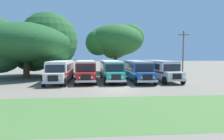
{
  "coord_description": "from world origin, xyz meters",
  "views": [
    {
      "loc": [
        -2.23,
        -20.49,
        3.54
      ],
      "look_at": [
        0.0,
        6.1,
        1.6
      ],
      "focal_mm": 31.75,
      "sensor_mm": 36.0,
      "label": 1
    }
  ],
  "objects_px": {
    "parked_bus_slot_0": "(61,70)",
    "parked_bus_slot_4": "(159,69)",
    "broad_shade_tree": "(116,41)",
    "utility_pole": "(183,53)",
    "parked_bus_slot_3": "(137,69)",
    "secondary_tree": "(29,44)",
    "parked_bus_slot_2": "(111,69)",
    "parked_bus_slot_1": "(86,69)"
  },
  "relations": [
    {
      "from": "parked_bus_slot_0",
      "to": "parked_bus_slot_2",
      "type": "relative_size",
      "value": 1.0
    },
    {
      "from": "secondary_tree",
      "to": "parked_bus_slot_2",
      "type": "bearing_deg",
      "value": -22.43
    },
    {
      "from": "parked_bus_slot_1",
      "to": "broad_shade_tree",
      "type": "distance_m",
      "value": 15.41
    },
    {
      "from": "parked_bus_slot_2",
      "to": "parked_bus_slot_3",
      "type": "relative_size",
      "value": 1.0
    },
    {
      "from": "broad_shade_tree",
      "to": "secondary_tree",
      "type": "bearing_deg",
      "value": -151.8
    },
    {
      "from": "secondary_tree",
      "to": "utility_pole",
      "type": "xyz_separation_m",
      "value": [
        25.16,
        -2.18,
        -1.47
      ]
    },
    {
      "from": "utility_pole",
      "to": "parked_bus_slot_4",
      "type": "bearing_deg",
      "value": -147.94
    },
    {
      "from": "parked_bus_slot_0",
      "to": "parked_bus_slot_1",
      "type": "relative_size",
      "value": 1.0
    },
    {
      "from": "utility_pole",
      "to": "parked_bus_slot_3",
      "type": "bearing_deg",
      "value": -156.51
    },
    {
      "from": "parked_bus_slot_0",
      "to": "utility_pole",
      "type": "relative_size",
      "value": 1.44
    },
    {
      "from": "parked_bus_slot_2",
      "to": "parked_bus_slot_4",
      "type": "relative_size",
      "value": 1.0
    },
    {
      "from": "parked_bus_slot_1",
      "to": "parked_bus_slot_4",
      "type": "distance_m",
      "value": 10.68
    },
    {
      "from": "parked_bus_slot_4",
      "to": "utility_pole",
      "type": "relative_size",
      "value": 1.45
    },
    {
      "from": "parked_bus_slot_0",
      "to": "utility_pole",
      "type": "distance_m",
      "value": 19.56
    },
    {
      "from": "parked_bus_slot_4",
      "to": "broad_shade_tree",
      "type": "bearing_deg",
      "value": -162.58
    },
    {
      "from": "broad_shade_tree",
      "to": "utility_pole",
      "type": "xyz_separation_m",
      "value": [
        10.01,
        -10.3,
        -2.61
      ]
    },
    {
      "from": "parked_bus_slot_0",
      "to": "broad_shade_tree",
      "type": "distance_m",
      "value": 17.51
    },
    {
      "from": "parked_bus_slot_1",
      "to": "parked_bus_slot_3",
      "type": "xyz_separation_m",
      "value": [
        7.21,
        -0.57,
        0.0
      ]
    },
    {
      "from": "parked_bus_slot_4",
      "to": "utility_pole",
      "type": "xyz_separation_m",
      "value": [
        5.01,
        3.14,
        2.43
      ]
    },
    {
      "from": "parked_bus_slot_0",
      "to": "broad_shade_tree",
      "type": "xyz_separation_m",
      "value": [
        9.01,
        14.14,
        5.04
      ]
    },
    {
      "from": "parked_bus_slot_0",
      "to": "secondary_tree",
      "type": "xyz_separation_m",
      "value": [
        -6.14,
        6.01,
        3.9
      ]
    },
    {
      "from": "parked_bus_slot_3",
      "to": "secondary_tree",
      "type": "height_order",
      "value": "secondary_tree"
    },
    {
      "from": "parked_bus_slot_2",
      "to": "secondary_tree",
      "type": "height_order",
      "value": "secondary_tree"
    },
    {
      "from": "parked_bus_slot_4",
      "to": "secondary_tree",
      "type": "relative_size",
      "value": 0.68
    },
    {
      "from": "parked_bus_slot_0",
      "to": "parked_bus_slot_2",
      "type": "bearing_deg",
      "value": 94.36
    },
    {
      "from": "parked_bus_slot_0",
      "to": "parked_bus_slot_4",
      "type": "bearing_deg",
      "value": 92.04
    },
    {
      "from": "parked_bus_slot_0",
      "to": "broad_shade_tree",
      "type": "relative_size",
      "value": 0.87
    },
    {
      "from": "secondary_tree",
      "to": "parked_bus_slot_1",
      "type": "bearing_deg",
      "value": -29.17
    },
    {
      "from": "parked_bus_slot_3",
      "to": "secondary_tree",
      "type": "relative_size",
      "value": 0.68
    },
    {
      "from": "broad_shade_tree",
      "to": "parked_bus_slot_2",
      "type": "bearing_deg",
      "value": -98.82
    },
    {
      "from": "parked_bus_slot_1",
      "to": "parked_bus_slot_2",
      "type": "xyz_separation_m",
      "value": [
        3.58,
        -0.1,
        0.0
      ]
    },
    {
      "from": "parked_bus_slot_0",
      "to": "parked_bus_slot_3",
      "type": "distance_m",
      "value": 10.55
    },
    {
      "from": "parked_bus_slot_1",
      "to": "parked_bus_slot_2",
      "type": "relative_size",
      "value": 1.0
    },
    {
      "from": "parked_bus_slot_1",
      "to": "parked_bus_slot_3",
      "type": "bearing_deg",
      "value": 82.94
    },
    {
      "from": "parked_bus_slot_1",
      "to": "utility_pole",
      "type": "distance_m",
      "value": 16.17
    },
    {
      "from": "parked_bus_slot_1",
      "to": "broad_shade_tree",
      "type": "bearing_deg",
      "value": 154.55
    },
    {
      "from": "parked_bus_slot_2",
      "to": "secondary_tree",
      "type": "distance_m",
      "value": 14.65
    },
    {
      "from": "parked_bus_slot_0",
      "to": "parked_bus_slot_4",
      "type": "xyz_separation_m",
      "value": [
        14.01,
        0.7,
        0.0
      ]
    },
    {
      "from": "parked_bus_slot_3",
      "to": "broad_shade_tree",
      "type": "distance_m",
      "value": 14.94
    },
    {
      "from": "parked_bus_slot_0",
      "to": "parked_bus_slot_4",
      "type": "distance_m",
      "value": 14.03
    },
    {
      "from": "broad_shade_tree",
      "to": "parked_bus_slot_0",
      "type": "bearing_deg",
      "value": -122.51
    },
    {
      "from": "parked_bus_slot_3",
      "to": "parked_bus_slot_1",
      "type": "bearing_deg",
      "value": -95.33
    }
  ]
}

